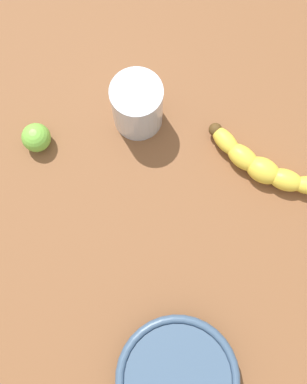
{
  "coord_description": "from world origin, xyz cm",
  "views": [
    {
      "loc": [
        -9.24,
        10.57,
        71.68
      ],
      "look_at": [
        1.42,
        -1.89,
        5.0
      ],
      "focal_mm": 44.35,
      "sensor_mm": 36.0,
      "label": 1
    }
  ],
  "objects_px": {
    "banana": "(265,167)",
    "smoothie_glass": "(137,106)",
    "ceramic_bowl": "(177,378)",
    "lime_fruit": "(36,138)"
  },
  "relations": [
    {
      "from": "smoothie_glass",
      "to": "lime_fruit",
      "type": "height_order",
      "value": "smoothie_glass"
    },
    {
      "from": "lime_fruit",
      "to": "smoothie_glass",
      "type": "bearing_deg",
      "value": -124.51
    },
    {
      "from": "banana",
      "to": "smoothie_glass",
      "type": "xyz_separation_m",
      "value": [
        0.2,
        0.06,
        0.03
      ]
    },
    {
      "from": "smoothie_glass",
      "to": "banana",
      "type": "bearing_deg",
      "value": -163.77
    },
    {
      "from": "ceramic_bowl",
      "to": "lime_fruit",
      "type": "height_order",
      "value": "lime_fruit"
    },
    {
      "from": "banana",
      "to": "smoothie_glass",
      "type": "distance_m",
      "value": 0.21
    },
    {
      "from": "smoothie_glass",
      "to": "lime_fruit",
      "type": "xyz_separation_m",
      "value": [
        0.09,
        0.13,
        -0.02
      ]
    },
    {
      "from": "banana",
      "to": "ceramic_bowl",
      "type": "bearing_deg",
      "value": -84.76
    },
    {
      "from": "banana",
      "to": "lime_fruit",
      "type": "distance_m",
      "value": 0.34
    },
    {
      "from": "smoothie_glass",
      "to": "ceramic_bowl",
      "type": "distance_m",
      "value": 0.38
    }
  ]
}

